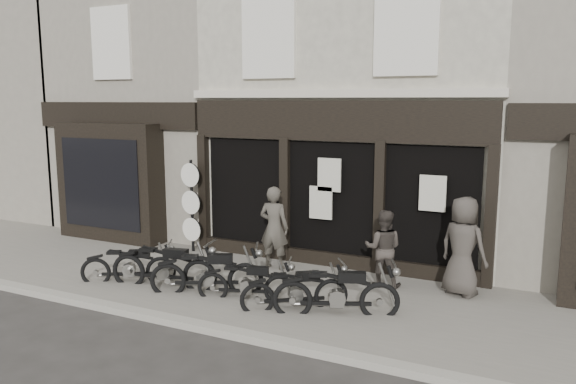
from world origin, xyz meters
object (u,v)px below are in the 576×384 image
at_px(man_right, 463,246).
at_px(man_centre, 383,248).
at_px(motorcycle_1, 165,271).
at_px(motorcycle_0, 130,269).
at_px(advert_sign_post, 192,210).
at_px(man_left, 274,228).
at_px(motorcycle_4, 296,294).
at_px(motorcycle_3, 247,286).
at_px(motorcycle_2, 208,277).
at_px(motorcycle_5, 338,297).

bearing_deg(man_right, man_centre, 27.16).
bearing_deg(motorcycle_1, motorcycle_0, 171.49).
bearing_deg(advert_sign_post, man_left, -1.42).
relative_size(motorcycle_1, advert_sign_post, 0.94).
bearing_deg(motorcycle_4, motorcycle_3, 142.06).
relative_size(man_centre, man_right, 0.81).
height_order(motorcycle_2, man_left, man_left).
distance_m(motorcycle_2, motorcycle_4, 1.94).
relative_size(man_left, man_right, 0.96).
relative_size(motorcycle_5, man_centre, 1.35).
bearing_deg(man_right, motorcycle_2, 45.72).
relative_size(motorcycle_1, motorcycle_3, 1.25).
bearing_deg(man_left, motorcycle_0, 39.80).
bearing_deg(man_left, advert_sign_post, -11.23).
distance_m(motorcycle_5, man_right, 2.79).
xyz_separation_m(motorcycle_3, motorcycle_5, (1.86, 0.01, 0.07)).
bearing_deg(motorcycle_3, motorcycle_0, 164.70).
xyz_separation_m(motorcycle_0, motorcycle_3, (2.77, 0.17, -0.01)).
height_order(motorcycle_1, motorcycle_4, motorcycle_1).
distance_m(motorcycle_1, motorcycle_2, 1.01).
distance_m(motorcycle_0, advert_sign_post, 2.65).
xyz_separation_m(motorcycle_1, motorcycle_3, (1.88, 0.11, -0.08)).
relative_size(man_left, advert_sign_post, 0.77).
distance_m(motorcycle_0, motorcycle_2, 1.90).
height_order(motorcycle_5, man_right, man_right).
relative_size(motorcycle_4, advert_sign_post, 0.72).
height_order(motorcycle_3, advert_sign_post, advert_sign_post).
distance_m(motorcycle_1, man_right, 5.99).
bearing_deg(motorcycle_4, motorcycle_1, 145.96).
bearing_deg(advert_sign_post, motorcycle_1, -59.21).
height_order(man_left, advert_sign_post, advert_sign_post).
bearing_deg(motorcycle_2, man_centre, 5.25).
distance_m(man_centre, man_right, 1.56).
relative_size(motorcycle_4, man_right, 0.90).
xyz_separation_m(motorcycle_5, advert_sign_post, (-4.82, 2.34, 0.76)).
xyz_separation_m(motorcycle_5, man_centre, (0.28, 1.86, 0.48)).
bearing_deg(motorcycle_0, motorcycle_4, -27.96).
distance_m(motorcycle_1, motorcycle_4, 2.95).
bearing_deg(man_centre, motorcycle_3, 30.16).
height_order(motorcycle_2, motorcycle_5, motorcycle_5).
relative_size(motorcycle_1, man_left, 1.22).
bearing_deg(motorcycle_4, man_left, 91.29).
distance_m(man_centre, advert_sign_post, 5.13).
relative_size(motorcycle_0, advert_sign_post, 0.74).
height_order(motorcycle_2, man_centre, man_centre).
distance_m(motorcycle_0, motorcycle_4, 3.84).
xyz_separation_m(motorcycle_4, man_centre, (1.07, 1.91, 0.53)).
distance_m(man_right, advert_sign_post, 6.65).
bearing_deg(motorcycle_1, motorcycle_4, -10.99).
distance_m(motorcycle_0, man_right, 6.85).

